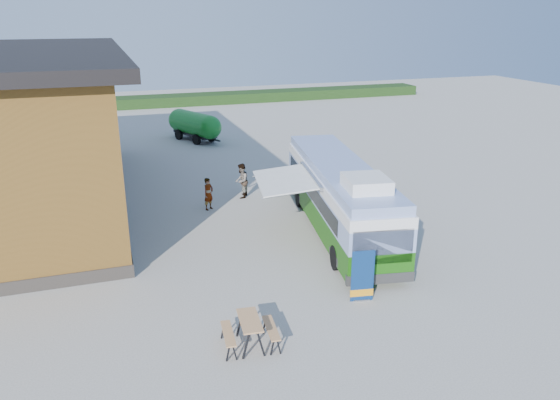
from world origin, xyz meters
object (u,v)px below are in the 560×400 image
object	(u,v)px
person_b	(241,181)
picnic_table	(250,326)
slurry_tanker	(194,124)
banner	(362,281)
person_a	(209,194)
bus	(339,194)

from	to	relation	value
person_b	picnic_table	bearing A→B (deg)	12.28
picnic_table	slurry_tanker	world-z (taller)	slurry_tanker
slurry_tanker	banner	bearing A→B (deg)	-112.43
banner	person_b	bearing A→B (deg)	104.70
person_b	slurry_tanker	distance (m)	13.83
person_a	slurry_tanker	bearing A→B (deg)	45.76
banner	slurry_tanker	world-z (taller)	slurry_tanker
person_a	slurry_tanker	xyz separation A→B (m)	(2.02, 15.06, 0.44)
banner	person_b	distance (m)	11.70
bus	person_b	xyz separation A→B (m)	(-2.90, 5.71, -0.78)
banner	person_a	distance (m)	10.85
banner	person_b	world-z (taller)	banner
person_a	bus	bearing A→B (deg)	-79.14
bus	person_a	world-z (taller)	bus
bus	slurry_tanker	xyz separation A→B (m)	(-2.87, 19.54, -0.45)
person_a	banner	bearing A→B (deg)	-110.28
bus	person_b	world-z (taller)	bus
banner	picnic_table	xyz separation A→B (m)	(-4.25, -1.35, -0.09)
person_a	person_b	size ratio (longest dim) A/B	0.88
banner	person_a	size ratio (longest dim) A/B	1.15
bus	person_b	size ratio (longest dim) A/B	6.48
person_b	bus	bearing A→B (deg)	52.98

